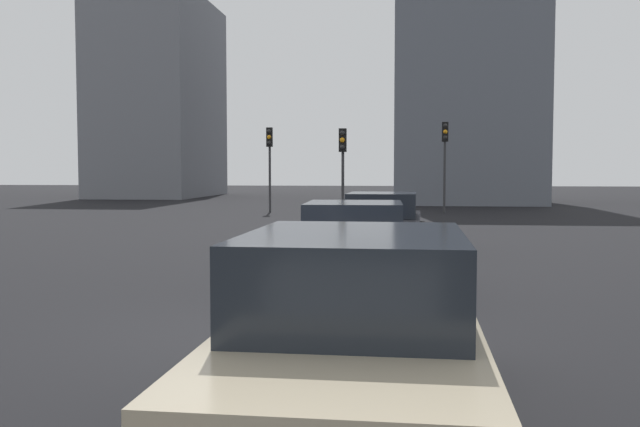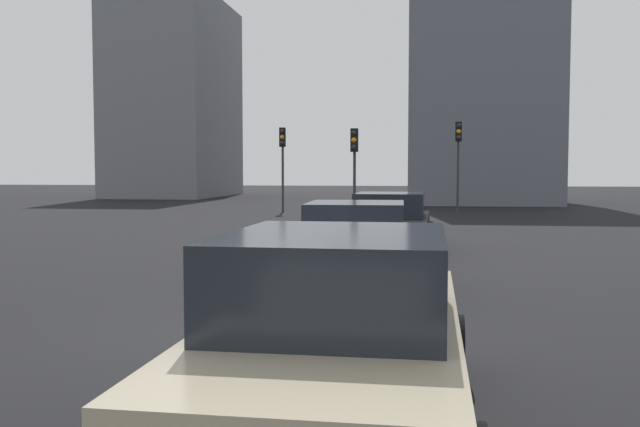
% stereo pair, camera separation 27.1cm
% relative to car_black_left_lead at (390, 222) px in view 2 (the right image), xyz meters
% --- Properties ---
extents(ground_plane, '(160.00, 160.00, 0.20)m').
position_rel_car_black_left_lead_xyz_m(ground_plane, '(-9.36, 1.66, -0.81)').
color(ground_plane, black).
extents(car_black_left_lead, '(4.61, 2.19, 1.45)m').
position_rel_car_black_left_lead_xyz_m(car_black_left_lead, '(0.00, 0.00, 0.00)').
color(car_black_left_lead, black).
rests_on(car_black_left_lead, ground_plane).
extents(car_navy_left_second, '(4.11, 2.02, 1.49)m').
position_rel_car_black_left_lead_xyz_m(car_navy_left_second, '(-6.18, 0.30, 0.01)').
color(car_navy_left_second, '#141E4C').
rests_on(car_navy_left_second, ground_plane).
extents(car_beige_left_third, '(4.76, 2.05, 1.56)m').
position_rel_car_black_left_lead_xyz_m(car_beige_left_third, '(-12.39, -0.12, 0.04)').
color(car_beige_left_third, tan).
rests_on(car_beige_left_third, ground_plane).
extents(traffic_light_near_left, '(0.32, 0.29, 4.20)m').
position_rel_car_black_left_lead_xyz_m(traffic_light_near_left, '(15.38, -2.46, 2.31)').
color(traffic_light_near_left, '#2D2D30').
rests_on(traffic_light_near_left, ground_plane).
extents(traffic_light_near_right, '(0.32, 0.29, 3.60)m').
position_rel_car_black_left_lead_xyz_m(traffic_light_near_right, '(9.61, 1.79, 1.89)').
color(traffic_light_near_right, '#2D2D30').
rests_on(traffic_light_near_right, ground_plane).
extents(traffic_light_far_left, '(0.32, 0.28, 3.99)m').
position_rel_car_black_left_lead_xyz_m(traffic_light_far_left, '(15.16, 5.68, 2.16)').
color(traffic_light_far_left, '#2D2D30').
rests_on(traffic_light_far_left, ground_plane).
extents(building_facade_left, '(12.34, 8.54, 16.94)m').
position_rel_car_black_left_lead_xyz_m(building_facade_left, '(28.03, -4.34, 7.76)').
color(building_facade_left, slate).
rests_on(building_facade_left, ground_plane).
extents(building_facade_center, '(12.63, 7.18, 14.76)m').
position_rel_car_black_left_lead_xyz_m(building_facade_center, '(34.42, 17.66, 6.67)').
color(building_facade_center, slate).
rests_on(building_facade_center, ground_plane).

